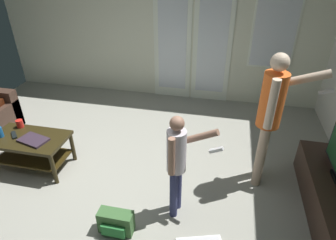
{
  "coord_description": "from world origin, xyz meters",
  "views": [
    {
      "loc": [
        1.25,
        -2.37,
        2.45
      ],
      "look_at": [
        0.73,
        0.09,
        0.94
      ],
      "focal_mm": 30.83,
      "sensor_mm": 36.0,
      "label": 1
    }
  ],
  "objects_px": {
    "person_adult": "(271,111)",
    "cup_near_edge": "(20,124)",
    "tv_stand": "(333,197)",
    "person_child": "(178,159)",
    "backpack": "(116,222)",
    "tv_remote_black": "(14,135)",
    "laptop_closed": "(33,140)",
    "coffee_table": "(31,146)"
  },
  "relations": [
    {
      "from": "person_child",
      "to": "backpack",
      "type": "xyz_separation_m",
      "value": [
        -0.54,
        -0.38,
        -0.59
      ]
    },
    {
      "from": "coffee_table",
      "to": "backpack",
      "type": "distance_m",
      "value": 1.58
    },
    {
      "from": "backpack",
      "to": "laptop_closed",
      "type": "xyz_separation_m",
      "value": [
        -1.28,
        0.68,
        0.34
      ]
    },
    {
      "from": "cup_near_edge",
      "to": "tv_stand",
      "type": "bearing_deg",
      "value": -2.85
    },
    {
      "from": "backpack",
      "to": "tv_remote_black",
      "type": "height_order",
      "value": "tv_remote_black"
    },
    {
      "from": "tv_stand",
      "to": "backpack",
      "type": "relative_size",
      "value": 4.32
    },
    {
      "from": "coffee_table",
      "to": "tv_stand",
      "type": "bearing_deg",
      "value": 0.09
    },
    {
      "from": "person_child",
      "to": "backpack",
      "type": "relative_size",
      "value": 3.42
    },
    {
      "from": "laptop_closed",
      "to": "cup_near_edge",
      "type": "height_order",
      "value": "cup_near_edge"
    },
    {
      "from": "person_adult",
      "to": "person_child",
      "type": "distance_m",
      "value": 1.15
    },
    {
      "from": "person_child",
      "to": "laptop_closed",
      "type": "xyz_separation_m",
      "value": [
        -1.82,
        0.3,
        -0.25
      ]
    },
    {
      "from": "person_adult",
      "to": "person_child",
      "type": "bearing_deg",
      "value": -141.35
    },
    {
      "from": "cup_near_edge",
      "to": "laptop_closed",
      "type": "bearing_deg",
      "value": -34.83
    },
    {
      "from": "tv_stand",
      "to": "person_child",
      "type": "height_order",
      "value": "person_child"
    },
    {
      "from": "tv_remote_black",
      "to": "laptop_closed",
      "type": "bearing_deg",
      "value": 36.17
    },
    {
      "from": "laptop_closed",
      "to": "tv_remote_black",
      "type": "xyz_separation_m",
      "value": [
        -0.3,
        0.05,
        -0.0
      ]
    },
    {
      "from": "coffee_table",
      "to": "backpack",
      "type": "height_order",
      "value": "coffee_table"
    },
    {
      "from": "cup_near_edge",
      "to": "person_child",
      "type": "bearing_deg",
      "value": -14.07
    },
    {
      "from": "tv_stand",
      "to": "person_child",
      "type": "distance_m",
      "value": 1.72
    },
    {
      "from": "cup_near_edge",
      "to": "tv_remote_black",
      "type": "bearing_deg",
      "value": -75.33
    },
    {
      "from": "coffee_table",
      "to": "backpack",
      "type": "relative_size",
      "value": 2.7
    },
    {
      "from": "tv_remote_black",
      "to": "backpack",
      "type": "bearing_deg",
      "value": 20.55
    },
    {
      "from": "coffee_table",
      "to": "tv_stand",
      "type": "xyz_separation_m",
      "value": [
        3.53,
        0.01,
        -0.13
      ]
    },
    {
      "from": "laptop_closed",
      "to": "person_adult",
      "type": "bearing_deg",
      "value": 22.86
    },
    {
      "from": "person_adult",
      "to": "laptop_closed",
      "type": "bearing_deg",
      "value": -171.46
    },
    {
      "from": "coffee_table",
      "to": "person_adult",
      "type": "height_order",
      "value": "person_adult"
    },
    {
      "from": "backpack",
      "to": "cup_near_edge",
      "type": "xyz_separation_m",
      "value": [
        -1.63,
        0.92,
        0.38
      ]
    },
    {
      "from": "coffee_table",
      "to": "cup_near_edge",
      "type": "distance_m",
      "value": 0.35
    },
    {
      "from": "cup_near_edge",
      "to": "backpack",
      "type": "bearing_deg",
      "value": -29.54
    },
    {
      "from": "tv_stand",
      "to": "backpack",
      "type": "height_order",
      "value": "tv_stand"
    },
    {
      "from": "person_adult",
      "to": "tv_remote_black",
      "type": "bearing_deg",
      "value": -173.2
    },
    {
      "from": "coffee_table",
      "to": "tv_stand",
      "type": "distance_m",
      "value": 3.53
    },
    {
      "from": "backpack",
      "to": "tv_stand",
      "type": "bearing_deg",
      "value": 18.92
    },
    {
      "from": "cup_near_edge",
      "to": "tv_remote_black",
      "type": "xyz_separation_m",
      "value": [
        0.05,
        -0.2,
        -0.04
      ]
    },
    {
      "from": "cup_near_edge",
      "to": "tv_remote_black",
      "type": "distance_m",
      "value": 0.21
    },
    {
      "from": "person_adult",
      "to": "tv_stand",
      "type": "bearing_deg",
      "value": -25.72
    },
    {
      "from": "coffee_table",
      "to": "cup_near_edge",
      "type": "relative_size",
      "value": 9.14
    },
    {
      "from": "person_adult",
      "to": "cup_near_edge",
      "type": "distance_m",
      "value": 3.09
    },
    {
      "from": "tv_stand",
      "to": "person_child",
      "type": "xyz_separation_m",
      "value": [
        -1.61,
        -0.35,
        0.52
      ]
    },
    {
      "from": "coffee_table",
      "to": "person_adult",
      "type": "xyz_separation_m",
      "value": [
        2.81,
        0.35,
        0.63
      ]
    },
    {
      "from": "tv_stand",
      "to": "cup_near_edge",
      "type": "distance_m",
      "value": 3.79
    },
    {
      "from": "tv_stand",
      "to": "person_adult",
      "type": "xyz_separation_m",
      "value": [
        -0.73,
        0.35,
        0.76
      ]
    }
  ]
}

